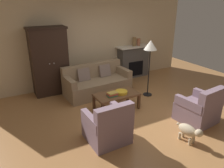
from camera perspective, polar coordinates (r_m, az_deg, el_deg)
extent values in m
plane|color=#B27A47|center=(5.39, 5.37, -7.72)|extent=(9.60, 9.60, 0.00)
cube|color=beige|center=(7.06, -5.99, 11.43)|extent=(7.20, 0.10, 2.80)
cube|color=#4C4947|center=(7.76, 5.64, 5.84)|extent=(1.10, 0.36, 1.08)
cube|color=black|center=(7.67, 6.35, 4.07)|extent=(0.60, 0.01, 0.52)
cube|color=white|center=(7.62, 5.88, 9.86)|extent=(1.26, 0.48, 0.04)
cube|color=black|center=(6.44, -16.23, 5.51)|extent=(1.00, 0.52, 1.88)
cube|color=black|center=(6.26, -17.17, 14.05)|extent=(1.06, 0.55, 0.06)
sphere|color=#ADAFB5|center=(6.16, -16.21, 5.16)|extent=(0.04, 0.04, 0.04)
sphere|color=#ADAFB5|center=(6.19, -15.13, 5.34)|extent=(0.04, 0.04, 0.04)
cube|color=#937A5B|center=(6.35, -3.77, -0.78)|extent=(1.94, 0.95, 0.44)
cube|color=#937A5B|center=(6.48, -5.29, 3.71)|extent=(1.91, 0.29, 0.42)
cube|color=#937A5B|center=(5.90, -11.40, 0.49)|extent=(0.20, 0.81, 0.22)
cube|color=#937A5B|center=(6.66, 2.84, 3.36)|extent=(0.20, 0.81, 0.22)
cube|color=#7F6B60|center=(6.24, -7.57, 2.49)|extent=(0.37, 0.21, 0.37)
cube|color=#7F6B60|center=(6.54, -1.98, 3.56)|extent=(0.37, 0.21, 0.37)
cube|color=brown|center=(5.40, 1.20, -2.84)|extent=(1.10, 0.60, 0.05)
cube|color=brown|center=(5.07, -2.39, -7.20)|extent=(0.06, 0.06, 0.37)
cube|color=brown|center=(5.55, 7.12, -4.73)|extent=(0.06, 0.06, 0.37)
cube|color=brown|center=(5.49, -4.81, -4.90)|extent=(0.06, 0.06, 0.37)
cube|color=brown|center=(5.93, 4.22, -2.80)|extent=(0.06, 0.06, 0.37)
cylinder|color=gold|center=(5.40, 2.50, -2.18)|extent=(0.31, 0.31, 0.07)
cube|color=#427A4C|center=(5.25, 0.03, -3.06)|extent=(0.25, 0.18, 0.03)
cube|color=#B73833|center=(5.25, 0.08, -2.72)|extent=(0.25, 0.18, 0.03)
cube|color=gold|center=(5.24, 0.16, -2.38)|extent=(0.26, 0.19, 0.03)
cylinder|color=olive|center=(7.58, 5.93, 11.14)|extent=(0.13, 0.13, 0.31)
cylinder|color=#A86042|center=(7.69, 7.05, 11.01)|extent=(0.13, 0.13, 0.24)
cube|color=gray|center=(4.35, -1.42, -12.11)|extent=(0.78, 0.78, 0.42)
cube|color=gray|center=(3.89, 0.72, -8.91)|extent=(0.76, 0.18, 0.46)
cube|color=gray|center=(4.34, 2.41, -7.49)|extent=(0.13, 0.70, 0.20)
cube|color=gray|center=(4.07, -5.61, -9.70)|extent=(0.13, 0.70, 0.20)
cube|color=gray|center=(5.33, 21.47, -7.00)|extent=(0.83, 0.83, 0.42)
cube|color=gray|center=(5.01, 25.01, -3.83)|extent=(0.77, 0.23, 0.46)
cube|color=gray|center=(5.46, 23.90, -3.08)|extent=(0.19, 0.71, 0.20)
cube|color=gray|center=(4.95, 19.74, -4.99)|extent=(0.19, 0.71, 0.20)
cylinder|color=black|center=(6.43, 9.35, -2.73)|extent=(0.26, 0.26, 0.02)
cylinder|color=black|center=(6.19, 9.72, 2.94)|extent=(0.03, 0.03, 1.37)
cone|color=white|center=(5.99, 10.20, 10.15)|extent=(0.36, 0.36, 0.26)
ellipsoid|color=beige|center=(4.53, 19.41, -11.42)|extent=(0.25, 0.42, 0.22)
sphere|color=beige|center=(4.40, 22.06, -11.99)|extent=(0.15, 0.15, 0.15)
cylinder|color=beige|center=(4.62, 20.77, -13.65)|extent=(0.06, 0.06, 0.14)
cylinder|color=beige|center=(4.54, 19.95, -14.19)|extent=(0.06, 0.06, 0.14)
cylinder|color=beige|center=(4.72, 18.34, -12.45)|extent=(0.06, 0.06, 0.14)
cylinder|color=beige|center=(4.64, 17.51, -12.95)|extent=(0.06, 0.06, 0.14)
sphere|color=beige|center=(4.63, 17.13, -10.08)|extent=(0.06, 0.06, 0.06)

